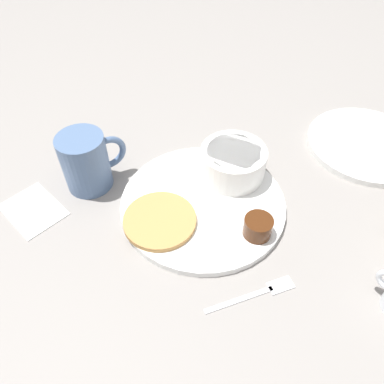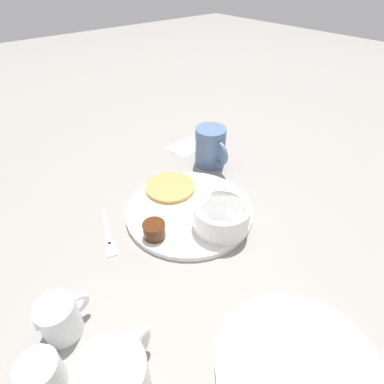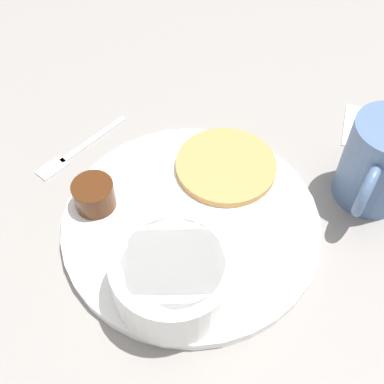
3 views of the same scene
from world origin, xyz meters
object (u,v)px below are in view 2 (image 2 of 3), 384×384
at_px(plate, 189,210).
at_px(creamer_pitcher_far, 41,375).
at_px(fork, 108,237).
at_px(bowl, 221,215).
at_px(coffee_mug, 211,147).
at_px(second_mug, 117,379).
at_px(creamer_pitcher_near, 60,318).

bearing_deg(plate, creamer_pitcher_far, 20.81).
distance_m(plate, fork, 0.18).
distance_m(bowl, coffee_mug, 0.25).
distance_m(bowl, creamer_pitcher_far, 0.38).
relative_size(coffee_mug, fork, 0.87).
bearing_deg(coffee_mug, creamer_pitcher_far, 25.34).
bearing_deg(second_mug, creamer_pitcher_near, -79.60).
height_order(plate, bowl, bowl).
height_order(plate, second_mug, second_mug).
height_order(bowl, creamer_pitcher_near, creamer_pitcher_near).
xyz_separation_m(bowl, second_mug, (0.30, 0.13, 0.00)).
height_order(creamer_pitcher_near, creamer_pitcher_far, creamer_pitcher_near).
xyz_separation_m(plate, bowl, (-0.02, 0.08, 0.04)).
bearing_deg(coffee_mug, plate, 33.89).
height_order(coffee_mug, creamer_pitcher_near, coffee_mug).
bearing_deg(creamer_pitcher_far, fork, -135.63).
bearing_deg(bowl, fork, -34.33).
relative_size(coffee_mug, second_mug, 1.03).
bearing_deg(plate, coffee_mug, -146.11).
relative_size(creamer_pitcher_far, fork, 0.57).
xyz_separation_m(plate, fork, (0.17, -0.05, -0.00)).
xyz_separation_m(plate, coffee_mug, (-0.17, -0.11, 0.05)).
relative_size(plate, creamer_pitcher_near, 3.29).
bearing_deg(fork, plate, 165.12).
bearing_deg(creamer_pitcher_near, creamer_pitcher_far, 48.94).
height_order(bowl, creamer_pitcher_far, bowl).
bearing_deg(second_mug, fork, -114.49).
bearing_deg(bowl, second_mug, 22.68).
height_order(fork, second_mug, second_mug).
distance_m(bowl, creamer_pitcher_near, 0.33).
height_order(creamer_pitcher_near, fork, creamer_pitcher_near).
bearing_deg(fork, coffee_mug, -168.77).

